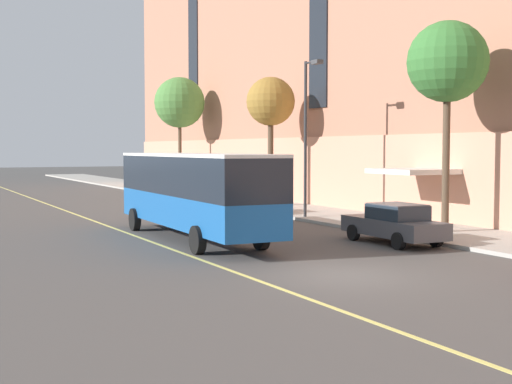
{
  "coord_description": "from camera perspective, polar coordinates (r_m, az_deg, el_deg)",
  "views": [
    {
      "loc": [
        -11.54,
        -17.09,
        3.65
      ],
      "look_at": [
        2.27,
        10.2,
        1.8
      ],
      "focal_mm": 50.0,
      "sensor_mm": 36.0,
      "label": 1
    }
  ],
  "objects": [
    {
      "name": "city_bus",
      "position": [
        28.57,
        -5.04,
        0.19
      ],
      "size": [
        2.98,
        12.42,
        3.47
      ],
      "color": "#19569E",
      "rests_on": "ground"
    },
    {
      "name": "street_tree_far_downtown",
      "position": [
        58.73,
        -6.13,
        7.11
      ],
      "size": [
        4.12,
        4.12,
        9.34
      ],
      "color": "brown",
      "rests_on": "sidewalk"
    },
    {
      "name": "street_tree_far_uptown",
      "position": [
        44.29,
        1.18,
        7.15
      ],
      "size": [
        3.01,
        3.01,
        7.94
      ],
      "color": "brown",
      "rests_on": "sidewalk"
    },
    {
      "name": "parked_car_darkgray_4",
      "position": [
        27.92,
        11.01,
        -2.49
      ],
      "size": [
        2.01,
        4.77,
        1.56
      ],
      "color": "#4C4C51",
      "rests_on": "ground"
    },
    {
      "name": "lane_centerline",
      "position": [
        22.27,
        -2.95,
        -5.97
      ],
      "size": [
        0.16,
        140.0,
        0.01
      ],
      "primitive_type": "cube",
      "color": "#E0D66B",
      "rests_on": "ground"
    },
    {
      "name": "parked_car_green_1",
      "position": [
        39.34,
        -1.01,
        -0.72
      ],
      "size": [
        1.98,
        4.5,
        1.56
      ],
      "color": "#23603D",
      "rests_on": "ground"
    },
    {
      "name": "sidewalk",
      "position": [
        29.15,
        19.08,
        -3.77
      ],
      "size": [
        5.2,
        160.0,
        0.15
      ],
      "primitive_type": "cube",
      "color": "#ADA89E",
      "rests_on": "ground"
    },
    {
      "name": "ground_plane",
      "position": [
        20.94,
        7.12,
        -6.6
      ],
      "size": [
        260.0,
        260.0,
        0.0
      ],
      "primitive_type": "plane",
      "color": "#4C4947"
    },
    {
      "name": "street_tree_mid_block",
      "position": [
        31.35,
        15.07,
        9.93
      ],
      "size": [
        3.4,
        3.4,
        8.86
      ],
      "color": "brown",
      "rests_on": "sidewalk"
    },
    {
      "name": "parked_car_champagne_0",
      "position": [
        46.91,
        -5.32,
        -0.06
      ],
      "size": [
        1.99,
        4.59,
        1.56
      ],
      "color": "#BCAD89",
      "rests_on": "ground"
    },
    {
      "name": "street_lamp",
      "position": [
        36.61,
        4.15,
        5.48
      ],
      "size": [
        0.36,
        1.48,
        7.97
      ],
      "color": "#2D2D30",
      "rests_on": "sidewalk"
    }
  ]
}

